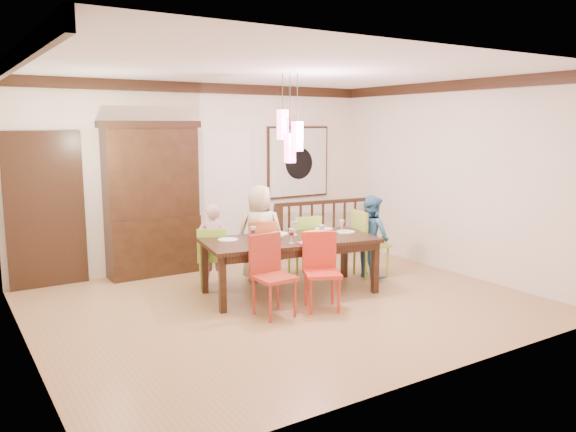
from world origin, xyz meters
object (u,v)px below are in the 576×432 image
balustrade (328,226)px  chair_far_left (212,253)px  person_end_right (372,236)px  person_far_mid (260,233)px  person_far_left (213,245)px  dining_table (290,244)px  china_hutch (152,199)px  chair_end_right (371,239)px

balustrade → chair_far_left: bearing=-155.8°
person_end_right → chair_far_left: bearing=76.5°
person_far_mid → person_far_left: bearing=18.5°
dining_table → balustrade: bearing=51.1°
chair_far_left → balustrade: size_ratio=0.42×
china_hutch → balustrade: china_hutch is taller
china_hutch → person_far_mid: bearing=-43.4°
dining_table → chair_far_left: size_ratio=2.81×
balustrade → person_far_mid: person_far_mid is taller
china_hutch → person_far_mid: size_ratio=1.65×
china_hutch → balustrade: 3.12m
chair_end_right → person_far_mid: person_far_mid is taller
china_hutch → person_far_left: bearing=-64.9°
dining_table → person_end_right: 1.48m
chair_end_right → person_far_mid: 1.66m
chair_far_left → china_hutch: (-0.43, 1.15, 0.66)m
balustrade → dining_table: bearing=-131.7°
chair_far_left → person_far_left: 0.14m
balustrade → person_far_left: size_ratio=1.76×
chair_end_right → person_far_left: 2.35m
china_hutch → person_end_right: china_hutch is taller
chair_end_right → person_far_mid: bearing=75.8°
person_far_left → person_end_right: 2.35m
chair_end_right → china_hutch: size_ratio=0.43×
chair_far_left → balustrade: balustrade is taller
balustrade → person_far_mid: size_ratio=1.47×
dining_table → balustrade: 2.42m
person_far_left → person_far_mid: bearing=-160.3°
dining_table → china_hutch: bearing=132.0°
chair_end_right → china_hutch: bearing=67.0°
person_far_left → dining_table: bearing=156.0°
chair_end_right → dining_table: bearing=104.4°
chair_end_right → china_hutch: 3.33m
person_far_mid → person_end_right: 1.66m
dining_table → china_hutch: china_hutch is taller
balustrade → chair_end_right: bearing=-95.2°
person_far_mid → dining_table: bearing=116.1°
balustrade → person_far_mid: (-1.82, -0.80, 0.20)m
person_far_mid → person_end_right: bearing=179.1°
chair_far_left → chair_end_right: bearing=-172.9°
dining_table → person_far_left: person_far_left is taller
person_far_left → person_far_mid: size_ratio=0.84×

